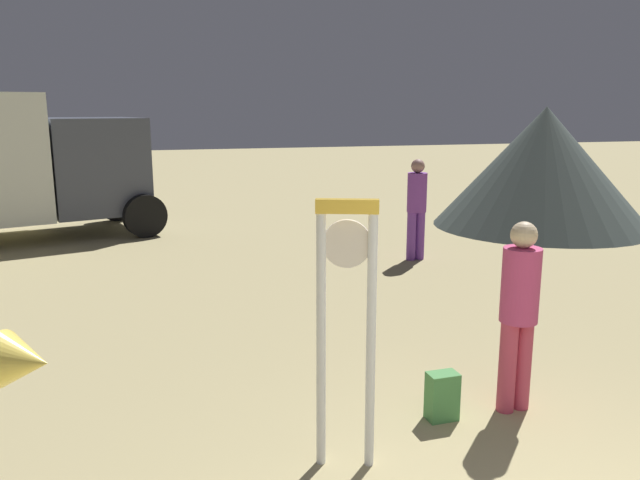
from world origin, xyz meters
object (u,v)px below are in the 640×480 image
backpack (442,396)px  person_distant (417,204)px  dome_tent (543,167)px  standing_clock (346,309)px  person_near_clock (519,307)px

backpack → person_distant: (2.34, 5.40, 0.79)m
person_distant → dome_tent: (4.13, 2.10, 0.35)m
person_distant → dome_tent: size_ratio=0.37×
standing_clock → person_distant: 6.72m
person_distant → dome_tent: dome_tent is taller
backpack → person_near_clock: bearing=-2.3°
standing_clock → person_near_clock: (1.73, 0.38, -0.27)m
backpack → person_distant: size_ratio=0.24×
person_near_clock → backpack: person_near_clock is taller
person_near_clock → dome_tent: size_ratio=0.36×
standing_clock → dome_tent: dome_tent is taller
person_near_clock → dome_tent: 9.50m
person_near_clock → person_distant: bearing=73.1°
dome_tent → backpack: bearing=-130.8°
standing_clock → person_near_clock: 1.79m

